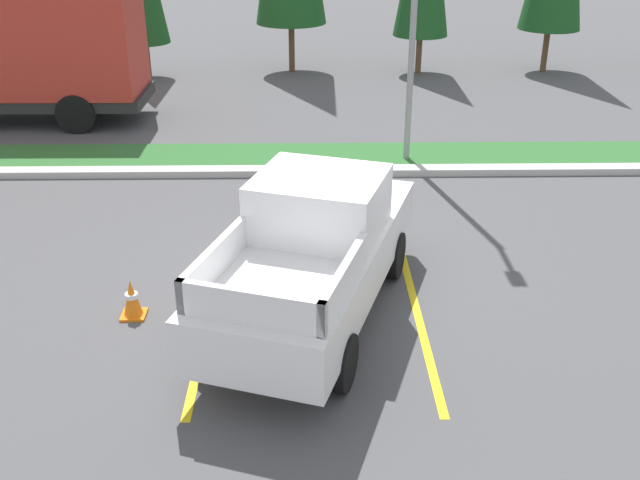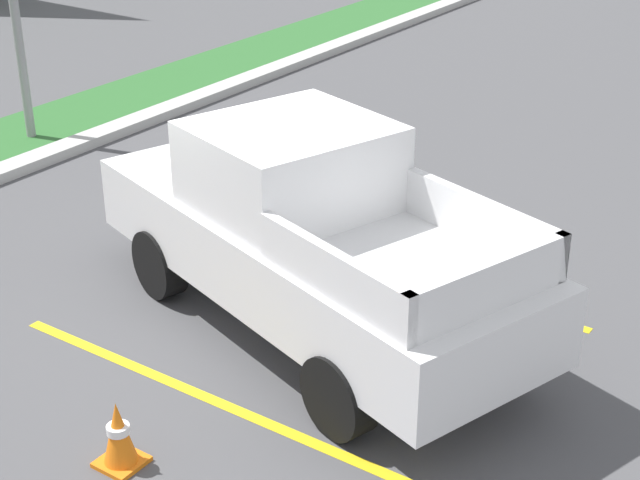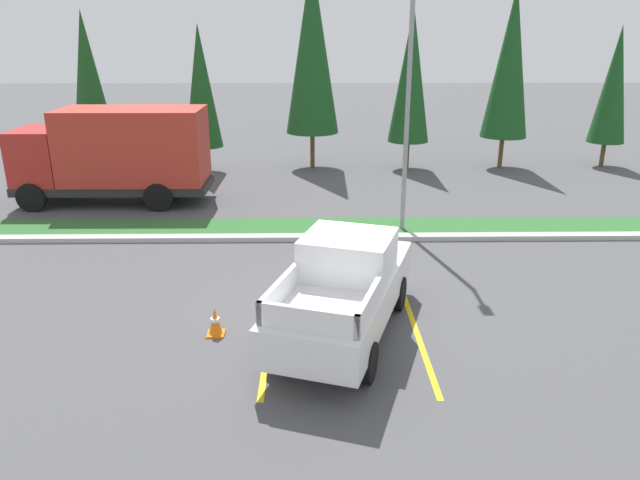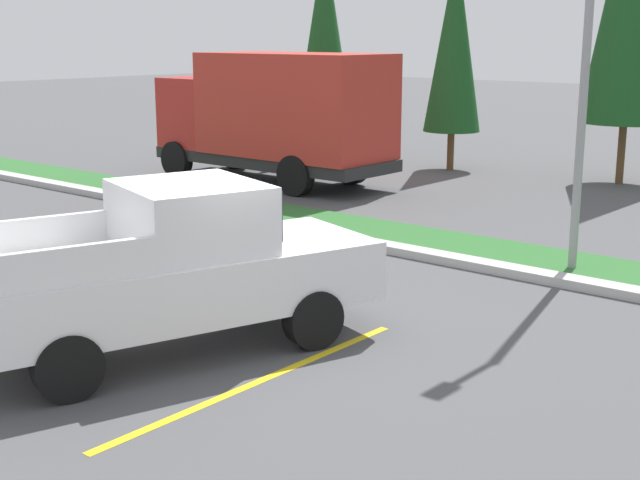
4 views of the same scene
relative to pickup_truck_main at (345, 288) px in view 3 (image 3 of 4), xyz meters
The scene contains 15 objects.
ground_plane 1.38m from the pickup_truck_main, 74.20° to the left, with size 120.00×120.00×0.00m, color #4C4C4F.
parking_line_near 1.88m from the pickup_truck_main, behind, with size 0.12×4.80×0.01m, color yellow.
parking_line_far 1.85m from the pickup_truck_main, ahead, with size 0.12×4.80×0.01m, color yellow.
curb_strip 5.95m from the pickup_truck_main, 87.60° to the left, with size 56.00×0.40×0.15m, color #B2B2AD.
grass_median 7.04m from the pickup_truck_main, 87.98° to the left, with size 56.00×1.80×0.06m, color #2D662D.
pickup_truck_main is the anchor object (origin of this frame).
cargo_truck_distant 12.71m from the pickup_truck_main, 127.07° to the left, with size 6.81×2.53×3.40m.
street_light 7.70m from the pickup_truck_main, 71.64° to the left, with size 0.24×1.49×7.46m.
cypress_tree_leftmost 18.31m from the pickup_truck_main, 123.84° to the left, with size 1.77×1.77×6.81m.
cypress_tree_left_inner 16.24m from the pickup_truck_main, 109.53° to the left, with size 1.63×1.63×6.27m.
cypress_tree_center 16.42m from the pickup_truck_main, 92.18° to the left, with size 2.33×2.33×8.97m.
cypress_tree_right_inner 16.27m from the pickup_truck_main, 76.70° to the left, with size 1.81×1.81×6.97m.
cypress_tree_rightmost 18.02m from the pickup_truck_main, 63.05° to the left, with size 2.05×2.05×7.87m.
cypress_tree_far_right 20.61m from the pickup_truck_main, 51.23° to the left, with size 1.62×1.62×6.21m.
traffic_cone 2.78m from the pickup_truck_main, behind, with size 0.36×0.36×0.60m.
Camera 3 is at (-0.92, -12.01, 6.04)m, focal length 33.52 mm.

